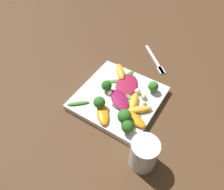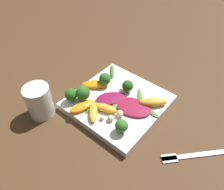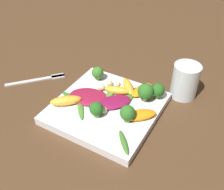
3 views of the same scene
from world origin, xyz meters
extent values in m
plane|color=#4C331E|center=(0.00, 0.00, 0.00)|extent=(2.40, 2.40, 0.00)
cube|color=white|center=(0.00, 0.00, 0.01)|extent=(0.24, 0.24, 0.02)
cylinder|color=silver|center=(0.16, -0.14, 0.05)|extent=(0.07, 0.07, 0.09)
cube|color=silver|center=(0.01, 0.24, 0.00)|extent=(0.13, 0.12, 0.01)
cube|color=silver|center=(0.06, 0.20, 0.00)|extent=(0.04, 0.04, 0.01)
ellipsoid|color=maroon|center=(0.00, 0.05, 0.03)|extent=(0.09, 0.11, 0.01)
ellipsoid|color=maroon|center=(0.01, -0.01, 0.03)|extent=(0.10, 0.09, 0.01)
ellipsoid|color=#FCAD33|center=(-0.05, 0.09, 0.03)|extent=(0.07, 0.07, 0.02)
ellipsoid|color=#FCAD33|center=(0.05, 0.00, 0.03)|extent=(0.04, 0.07, 0.02)
ellipsoid|color=orange|center=(0.09, -0.05, 0.03)|extent=(0.08, 0.05, 0.02)
ellipsoid|color=#FCAD33|center=(0.08, -0.02, 0.03)|extent=(0.07, 0.06, 0.02)
ellipsoid|color=orange|center=(0.00, -0.09, 0.03)|extent=(0.08, 0.08, 0.02)
cylinder|color=#84AD5B|center=(0.06, -0.07, 0.03)|extent=(0.01, 0.01, 0.02)
sphere|color=#2D6B23|center=(0.06, -0.07, 0.05)|extent=(0.04, 0.04, 0.04)
cylinder|color=#7A9E51|center=(0.09, -0.10, 0.03)|extent=(0.01, 0.01, 0.02)
sphere|color=#26601E|center=(0.09, -0.10, 0.05)|extent=(0.03, 0.03, 0.03)
cylinder|color=#7A9E51|center=(-0.04, 0.00, 0.03)|extent=(0.02, 0.02, 0.01)
sphere|color=#26601E|center=(-0.04, 0.00, 0.04)|extent=(0.03, 0.03, 0.03)
cylinder|color=#7A9E51|center=(0.08, 0.07, 0.03)|extent=(0.01, 0.01, 0.01)
sphere|color=#387A28|center=(0.08, 0.07, 0.04)|extent=(0.03, 0.03, 0.03)
cylinder|color=#84AD5B|center=(-0.02, -0.07, 0.03)|extent=(0.02, 0.02, 0.02)
sphere|color=#2D6B23|center=(-0.02, -0.07, 0.05)|extent=(0.04, 0.04, 0.04)
ellipsoid|color=#3D7528|center=(-0.09, -0.09, 0.02)|extent=(0.06, 0.05, 0.01)
ellipsoid|color=#3D7528|center=(0.05, -0.04, 0.02)|extent=(0.10, 0.03, 0.01)
ellipsoid|color=#518E33|center=(0.01, 0.02, 0.02)|extent=(0.09, 0.04, 0.01)
ellipsoid|color=#47842D|center=(-0.04, 0.05, 0.02)|extent=(0.08, 0.07, 0.00)
ellipsoid|color=#3D7528|center=(-0.02, 0.08, 0.02)|extent=(0.03, 0.09, 0.00)
sphere|color=beige|center=(-0.03, -0.01, 0.03)|extent=(0.02, 0.02, 0.02)
sphere|color=beige|center=(0.08, 0.01, 0.03)|extent=(0.01, 0.01, 0.01)
sphere|color=beige|center=(0.07, 0.03, 0.03)|extent=(0.02, 0.02, 0.02)
sphere|color=beige|center=(0.04, 0.04, 0.03)|extent=(0.02, 0.02, 0.02)
camera|label=1|loc=(0.22, -0.38, 0.54)|focal=35.00mm
camera|label=2|loc=(0.34, 0.26, 0.46)|focal=35.00mm
camera|label=3|loc=(-0.41, -0.25, 0.44)|focal=42.00mm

